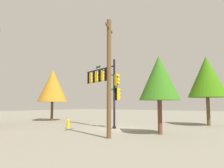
% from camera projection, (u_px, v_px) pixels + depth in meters
% --- Properties ---
extents(ground_plane, '(120.00, 120.00, 0.00)m').
position_uv_depth(ground_plane, '(114.00, 129.00, 19.16)').
color(ground_plane, gray).
extents(signal_pole_assembly, '(5.60, 2.07, 6.57)m').
position_uv_depth(signal_pole_assembly, '(106.00, 82.00, 20.87)').
color(signal_pole_assembly, black).
rests_on(signal_pole_assembly, ground_plane).
extents(utility_pole, '(0.86, 1.69, 8.16)m').
position_uv_depth(utility_pole, '(109.00, 76.00, 14.05)').
color(utility_pole, brown).
rests_on(utility_pole, ground_plane).
extents(fire_hydrant, '(0.33, 0.24, 0.83)m').
position_uv_depth(fire_hydrant, '(68.00, 124.00, 19.40)').
color(fire_hydrant, '#E4C304').
rests_on(fire_hydrant, ground_plane).
extents(tree_near, '(4.05, 4.05, 7.51)m').
position_uv_depth(tree_near, '(207.00, 77.00, 22.24)').
color(tree_near, brown).
rests_on(tree_near, ground_plane).
extents(tree_mid, '(4.10, 4.10, 7.16)m').
position_uv_depth(tree_mid, '(53.00, 86.00, 28.98)').
color(tree_mid, brown).
rests_on(tree_mid, ground_plane).
extents(tree_far, '(3.11, 3.11, 6.03)m').
position_uv_depth(tree_far, '(159.00, 78.00, 15.84)').
color(tree_far, brown).
rests_on(tree_far, ground_plane).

